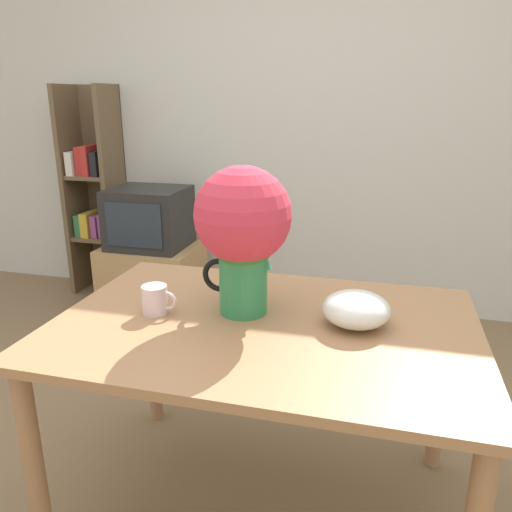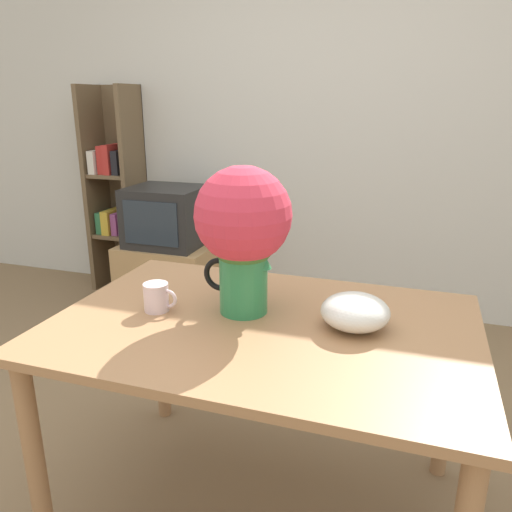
% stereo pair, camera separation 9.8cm
% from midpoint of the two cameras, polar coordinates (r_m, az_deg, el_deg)
% --- Properties ---
extents(ground_plane, '(12.00, 12.00, 0.00)m').
position_cam_midpoint_polar(ground_plane, '(2.04, -6.95, -26.88)').
color(ground_plane, '#7F6647').
extents(wall_back, '(8.00, 0.05, 2.60)m').
position_cam_midpoint_polar(wall_back, '(3.44, 5.21, 15.36)').
color(wall_back, silver).
rests_on(wall_back, ground_plane).
extents(table, '(1.34, 0.92, 0.74)m').
position_cam_midpoint_polar(table, '(1.66, -0.79, -10.54)').
color(table, '#A3754C').
rests_on(table, ground_plane).
extents(flower_vase, '(0.31, 0.31, 0.49)m').
position_cam_midpoint_polar(flower_vase, '(1.59, -3.28, 3.25)').
color(flower_vase, '#2D844C').
rests_on(flower_vase, table).
extents(coffee_mug, '(0.12, 0.08, 0.10)m').
position_cam_midpoint_polar(coffee_mug, '(1.70, -13.03, -4.90)').
color(coffee_mug, silver).
rests_on(coffee_mug, table).
extents(white_bowl, '(0.21, 0.21, 0.11)m').
position_cam_midpoint_polar(white_bowl, '(1.59, 9.64, -6.03)').
color(white_bowl, silver).
rests_on(white_bowl, table).
extents(tv_stand, '(0.63, 0.48, 0.48)m').
position_cam_midpoint_polar(tv_stand, '(3.52, -12.44, -2.63)').
color(tv_stand, tan).
rests_on(tv_stand, ground_plane).
extents(tv_set, '(0.49, 0.44, 0.39)m').
position_cam_midpoint_polar(tv_set, '(3.39, -12.94, 4.28)').
color(tv_set, black).
rests_on(tv_set, tv_stand).
extents(bookshelf, '(0.37, 0.31, 1.53)m').
position_cam_midpoint_polar(bookshelf, '(3.93, -18.59, 6.89)').
color(bookshelf, brown).
rests_on(bookshelf, ground_plane).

